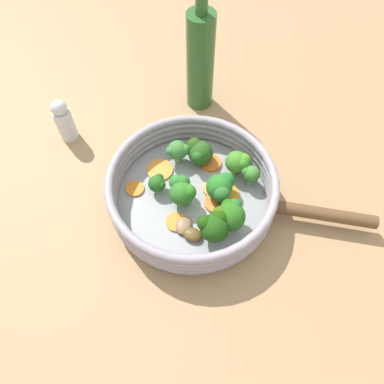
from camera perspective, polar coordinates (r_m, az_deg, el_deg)
The scene contains 28 objects.
ground_plane at distance 0.64m, azimuth 0.00°, elevation -1.55°, with size 4.00×4.00×0.00m, color #A27C52.
skillet at distance 0.64m, azimuth 0.00°, elevation -1.14°, with size 0.26×0.26×0.02m, color #939699.
skillet_rim_wall at distance 0.60m, azimuth 0.00°, elevation 0.63°, with size 0.28×0.28×0.06m.
skillet_handle at distance 0.64m, azimuth 19.37°, elevation -3.20°, with size 0.02×0.02×0.17m, color brown.
skillet_rivet_left at distance 0.61m, azimuth 10.70°, elevation -4.87°, with size 0.01×0.01×0.01m, color #989296.
skillet_rivet_right at distance 0.64m, azimuth 11.18°, elevation 0.28°, with size 0.01×0.01×0.01m, color #8F9897.
carrot_slice_0 at distance 0.60m, azimuth -2.39°, elevation -4.60°, with size 0.03×0.03×0.00m, color orange.
carrot_slice_1 at distance 0.66m, azimuth 2.86°, elevation 4.43°, with size 0.04×0.04×0.01m, color orange.
carrot_slice_2 at distance 0.62m, azimuth 3.73°, elevation -1.61°, with size 0.04×0.04×0.01m, color orange.
carrot_slice_3 at distance 0.63m, azimuth 5.54°, elevation -0.32°, with size 0.04×0.04×0.00m, color orange.
carrot_slice_4 at distance 0.66m, azimuth -4.92°, elevation 3.38°, with size 0.05×0.05×0.00m, color orange.
carrot_slice_5 at distance 0.64m, azimuth -8.68°, elevation 0.52°, with size 0.03×0.03×0.00m, color orange.
carrot_slice_6 at distance 0.63m, azimuth 3.05°, elevation 0.45°, with size 0.03×0.03×0.01m, color #EF923E.
carrot_slice_7 at distance 0.64m, azimuth 4.70°, elevation 1.21°, with size 0.03×0.03×0.01m, color orange.
broccoli_floret_0 at distance 0.63m, azimuth 8.83°, elevation 2.81°, with size 0.03×0.03×0.04m.
broccoli_floret_1 at distance 0.62m, azimuth -5.30°, elevation 1.30°, with size 0.03×0.03×0.03m.
broccoli_floret_2 at distance 0.60m, azimuth -1.66°, elevation 0.42°, with size 0.05×0.04×0.05m.
broccoli_floret_3 at distance 0.65m, azimuth 1.07°, elevation 6.12°, with size 0.05×0.04×0.05m.
broccoli_floret_4 at distance 0.61m, azimuth 4.43°, elevation 0.61°, with size 0.05×0.05×0.05m.
broccoli_floret_5 at distance 0.56m, azimuth 3.40°, elevation -5.24°, with size 0.04×0.05×0.05m.
broccoli_floret_6 at distance 0.58m, azimuth 5.73°, elevation -3.45°, with size 0.05×0.05×0.06m.
broccoli_floret_7 at distance 0.63m, azimuth 6.99°, elevation 4.61°, with size 0.04×0.04×0.05m.
broccoli_floret_8 at distance 0.65m, azimuth -2.20°, elevation 6.33°, with size 0.03×0.04×0.05m.
mushroom_piece_0 at distance 0.60m, azimuth -1.31°, elevation -5.09°, with size 0.03×0.02×0.01m, color #866345.
mushroom_piece_1 at distance 0.61m, azimuth 4.81°, elevation -2.63°, with size 0.03×0.02×0.01m, color brown.
mushroom_piece_2 at distance 0.59m, azimuth 0.06°, elevation -6.49°, with size 0.03×0.02×0.01m, color brown.
salt_shaker at distance 0.73m, azimuth -18.94°, elevation 10.29°, with size 0.03×0.03×0.09m.
oil_bottle at distance 0.73m, azimuth 1.28°, elevation 19.43°, with size 0.05×0.05×0.25m.
Camera 1 is at (0.27, -0.18, 0.56)m, focal length 35.00 mm.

